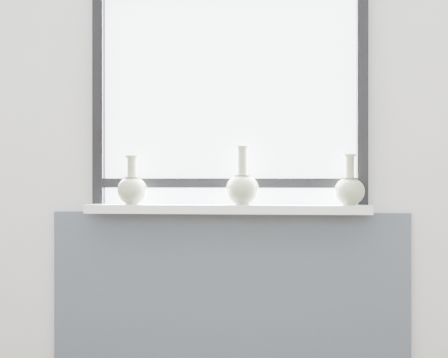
# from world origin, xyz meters

# --- Properties ---
(back_wall) EXTENTS (3.60, 0.02, 2.60)m
(back_wall) POSITION_xyz_m (0.00, 1.81, 1.30)
(back_wall) COLOR silver
(back_wall) RESTS_ON ground
(apron_panel) EXTENTS (1.70, 0.03, 0.86)m
(apron_panel) POSITION_xyz_m (0.00, 1.78, 0.43)
(apron_panel) COLOR #414B55
(apron_panel) RESTS_ON ground
(windowsill) EXTENTS (1.32, 0.18, 0.04)m
(windowsill) POSITION_xyz_m (0.00, 1.71, 0.88)
(windowsill) COLOR white
(windowsill) RESTS_ON apron_panel
(window) EXTENTS (1.30, 0.06, 1.05)m
(window) POSITION_xyz_m (0.00, 1.77, 1.44)
(window) COLOR black
(window) RESTS_ON windowsill
(vase_a) EXTENTS (0.14, 0.14, 0.23)m
(vase_a) POSITION_xyz_m (-0.44, 1.68, 0.98)
(vase_a) COLOR #A4B48C
(vase_a) RESTS_ON windowsill
(vase_b) EXTENTS (0.15, 0.15, 0.27)m
(vase_b) POSITION_xyz_m (0.07, 1.69, 0.98)
(vase_b) COLOR #A4B48C
(vase_b) RESTS_ON windowsill
(vase_c) EXTENTS (0.14, 0.14, 0.23)m
(vase_c) POSITION_xyz_m (0.56, 1.68, 0.98)
(vase_c) COLOR #A4B48C
(vase_c) RESTS_ON windowsill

